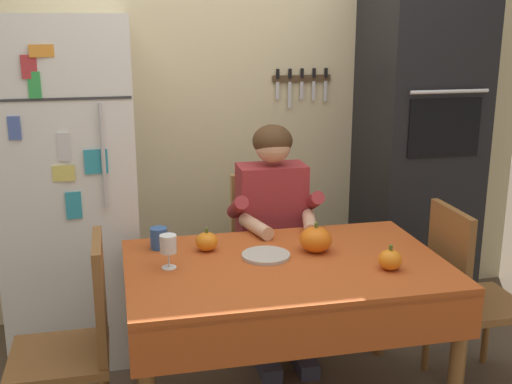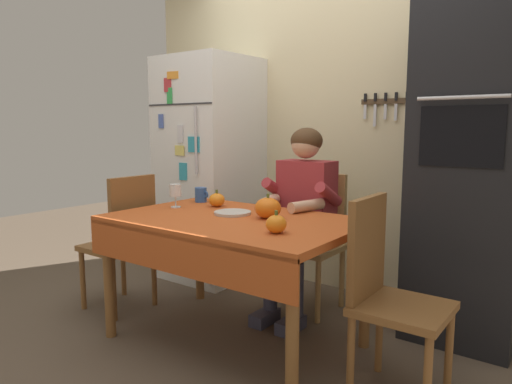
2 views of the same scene
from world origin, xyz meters
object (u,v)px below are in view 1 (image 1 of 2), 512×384
Objects in this scene: seated_person at (275,222)px; chair_right_side at (465,291)px; wall_oven at (417,144)px; dining_table at (287,282)px; chair_behind_person at (266,250)px; serving_tray at (266,255)px; pumpkin_small at (390,260)px; coffee_mug at (159,238)px; pumpkin_large at (207,241)px; refrigerator at (70,190)px; wine_glass at (168,245)px; chair_left_side at (78,338)px; pumpkin_medium at (316,239)px.

seated_person is 1.01m from chair_right_side.
dining_table is (-1.05, -0.92, -0.39)m from wall_oven.
chair_behind_person is 4.26× the size of serving_tray.
pumpkin_small is at bearing -20.79° from dining_table.
pumpkin_large reaches higher than coffee_mug.
seated_person is at bearing -161.50° from wall_oven.
chair_right_side is at bearing -9.87° from pumpkin_large.
pumpkin_large is at bearing -127.11° from chair_behind_person.
dining_table is at bearing -99.09° from seated_person.
dining_table is 0.62m from seated_person.
refrigerator is at bearing 134.65° from pumpkin_large.
serving_tray is at bearing -41.67° from refrigerator.
pumpkin_small is (0.32, -0.95, 0.27)m from chair_behind_person.
seated_person is 11.39× the size of pumpkin_large.
wine_glass is at bearing -129.73° from chair_behind_person.
chair_right_side reaches higher than coffee_mug.
dining_table is 6.41× the size of serving_tray.
coffee_mug is 0.72× the size of wine_glass.
wine_glass is at bearing 172.81° from dining_table.
serving_tray is at bearing 9.87° from chair_left_side.
chair_behind_person reaches higher than coffee_mug.
pumpkin_small is at bearing -71.63° from chair_behind_person.
chair_right_side is at bearing -1.31° from wine_glass.
wall_oven is 1.79m from wine_glass.
wall_oven is at bearing 18.50° from seated_person.
pumpkin_medium is at bearing 4.87° from wine_glass.
wall_oven reaches higher than chair_left_side.
dining_table is at bearing 159.21° from pumpkin_small.
seated_person is 11.25× the size of pumpkin_small.
refrigerator reaches higher than pumpkin_medium.
chair_left_side is 4.26× the size of serving_tray.
wall_oven reaches higher than chair_behind_person.
refrigerator is at bearing -178.86° from wall_oven.
wall_oven is at bearing 42.25° from pumpkin_medium.
serving_tray is at bearing 151.95° from pumpkin_small.
seated_person is at bearing 112.51° from pumpkin_small.
dining_table is 12.65× the size of pumpkin_small.
pumpkin_large reaches higher than dining_table.
chair_left_side is (-1.00, -0.84, 0.00)m from chair_behind_person.
chair_behind_person is at bearing -172.23° from wall_oven.
chair_behind_person is (0.10, 0.79, -0.14)m from dining_table.
refrigerator is 2.01m from wall_oven.
seated_person is 8.34× the size of pumpkin_medium.
chair_left_side is (-0.90, -0.04, -0.14)m from dining_table.
chair_right_side is at bearing -35.42° from seated_person.
chair_right_side is (0.80, -0.76, 0.00)m from chair_behind_person.
chair_behind_person is 6.20× the size of wine_glass.
pumpkin_small is at bearing -67.49° from seated_person.
coffee_mug is 1.06m from pumpkin_small.
coffee_mug is at bearing 153.09° from pumpkin_small.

